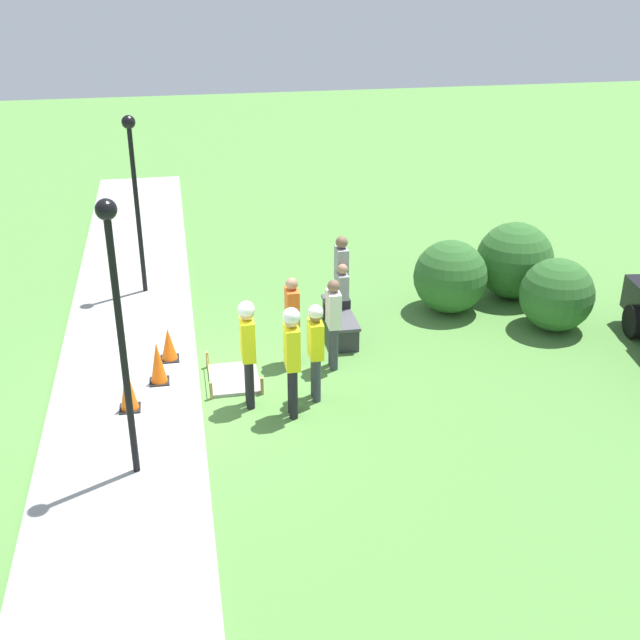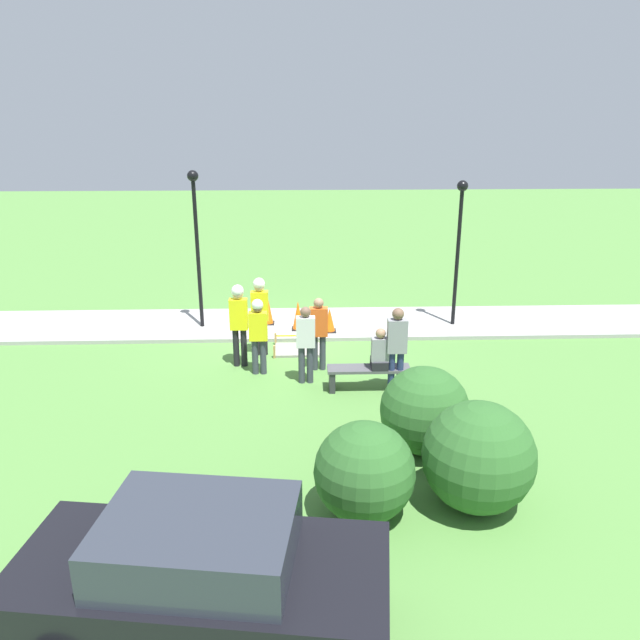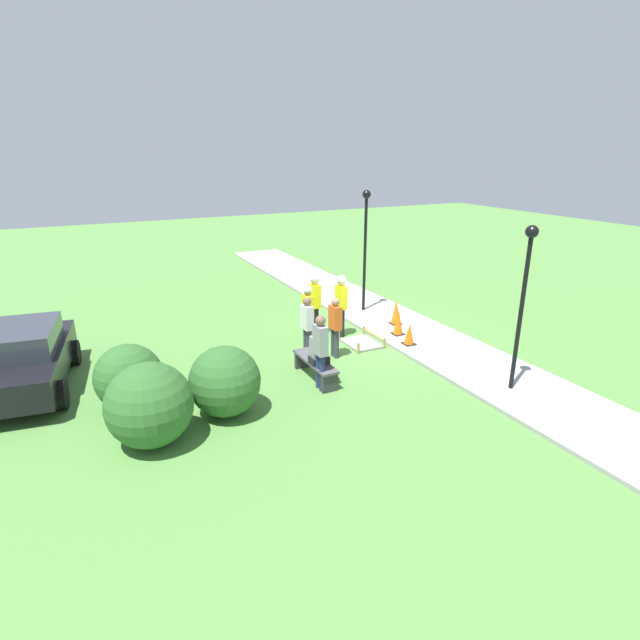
# 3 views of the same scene
# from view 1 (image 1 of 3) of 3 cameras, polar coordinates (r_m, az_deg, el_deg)

# --- Properties ---
(ground_plane) EXTENTS (60.00, 60.00, 0.00)m
(ground_plane) POSITION_cam_1_polar(r_m,az_deg,el_deg) (14.01, -8.49, -5.21)
(ground_plane) COLOR #51843D
(sidewalk) EXTENTS (28.00, 2.50, 0.10)m
(sidewalk) POSITION_cam_1_polar(r_m,az_deg,el_deg) (14.03, -13.62, -5.42)
(sidewalk) COLOR #9E9E99
(sidewalk) RESTS_ON ground_plane
(wet_concrete_patch) EXTENTS (1.18, 0.92, 0.32)m
(wet_concrete_patch) POSITION_cam_1_polar(r_m,az_deg,el_deg) (14.33, -6.13, -4.15)
(wet_concrete_patch) COLOR gray
(wet_concrete_patch) RESTS_ON ground_plane
(traffic_cone_near_patch) EXTENTS (0.34, 0.34, 0.63)m
(traffic_cone_near_patch) POSITION_cam_1_polar(r_m,az_deg,el_deg) (14.86, -10.71, -1.70)
(traffic_cone_near_patch) COLOR black
(traffic_cone_near_patch) RESTS_ON sidewalk
(traffic_cone_far_patch) EXTENTS (0.34, 0.34, 0.77)m
(traffic_cone_far_patch) POSITION_cam_1_polar(r_m,az_deg,el_deg) (14.11, -11.46, -2.99)
(traffic_cone_far_patch) COLOR black
(traffic_cone_far_patch) RESTS_ON sidewalk
(traffic_cone_sidewalk_edge) EXTENTS (0.34, 0.34, 0.81)m
(traffic_cone_sidewalk_edge) POSITION_cam_1_polar(r_m,az_deg,el_deg) (13.41, -13.51, -4.71)
(traffic_cone_sidewalk_edge) COLOR black
(traffic_cone_sidewalk_edge) RESTS_ON sidewalk
(park_bench) EXTENTS (1.73, 0.44, 0.51)m
(park_bench) POSITION_cam_1_polar(r_m,az_deg,el_deg) (15.76, 1.45, 0.17)
(park_bench) COLOR #2D2D33
(park_bench) RESTS_ON ground_plane
(person_seated_on_bench) EXTENTS (0.36, 0.44, 0.89)m
(person_seated_on_bench) POSITION_cam_1_polar(r_m,az_deg,el_deg) (15.76, 1.48, 2.16)
(person_seated_on_bench) COLOR black
(person_seated_on_bench) RESTS_ON park_bench
(worker_supervisor) EXTENTS (0.40, 0.25, 1.74)m
(worker_supervisor) POSITION_cam_1_polar(r_m,az_deg,el_deg) (13.24, -0.31, -1.73)
(worker_supervisor) COLOR #383D47
(worker_supervisor) RESTS_ON ground_plane
(worker_assistant) EXTENTS (0.40, 0.28, 1.91)m
(worker_assistant) POSITION_cam_1_polar(r_m,az_deg,el_deg) (13.03, -5.16, -1.68)
(worker_assistant) COLOR black
(worker_assistant) RESTS_ON ground_plane
(worker_trainee) EXTENTS (0.40, 0.28, 1.93)m
(worker_trainee) POSITION_cam_1_polar(r_m,az_deg,el_deg) (12.70, -2.00, -2.24)
(worker_trainee) COLOR black
(worker_trainee) RESTS_ON ground_plane
(bystander_in_orange_shirt) EXTENTS (0.40, 0.22, 1.69)m
(bystander_in_orange_shirt) POSITION_cam_1_polar(r_m,az_deg,el_deg) (14.42, -1.99, 0.31)
(bystander_in_orange_shirt) COLOR #383D47
(bystander_in_orange_shirt) RESTS_ON ground_plane
(bystander_in_gray_shirt) EXTENTS (0.40, 0.23, 1.72)m
(bystander_in_gray_shirt) POSITION_cam_1_polar(r_m,az_deg,el_deg) (14.26, 0.96, 0.09)
(bystander_in_gray_shirt) COLOR #383D47
(bystander_in_gray_shirt) RESTS_ON ground_plane
(bystander_in_white_shirt) EXTENTS (0.40, 0.24, 1.84)m
(bystander_in_white_shirt) POSITION_cam_1_polar(r_m,az_deg,el_deg) (15.99, 1.53, 3.30)
(bystander_in_white_shirt) COLOR navy
(bystander_in_white_shirt) RESTS_ON ground_plane
(lamppost_near) EXTENTS (0.28, 0.28, 4.08)m
(lamppost_near) POSITION_cam_1_polar(r_m,az_deg,el_deg) (10.83, -14.22, 1.13)
(lamppost_near) COLOR black
(lamppost_near) RESTS_ON sidewalk
(lamppost_far) EXTENTS (0.28, 0.28, 3.81)m
(lamppost_far) POSITION_cam_1_polar(r_m,az_deg,el_deg) (17.24, -13.07, 9.74)
(lamppost_far) COLOR black
(lamppost_far) RESTS_ON sidewalk
(shrub_rounded_near) EXTENTS (1.47, 1.47, 1.47)m
(shrub_rounded_near) POSITION_cam_1_polar(r_m,az_deg,el_deg) (16.51, 16.49, 1.73)
(shrub_rounded_near) COLOR #2D6028
(shrub_rounded_near) RESTS_ON ground_plane
(shrub_rounded_mid) EXTENTS (1.66, 1.66, 1.66)m
(shrub_rounded_mid) POSITION_cam_1_polar(r_m,az_deg,el_deg) (17.80, 13.67, 4.13)
(shrub_rounded_mid) COLOR #2D6028
(shrub_rounded_mid) RESTS_ON ground_plane
(shrub_rounded_far) EXTENTS (1.53, 1.53, 1.53)m
(shrub_rounded_far) POSITION_cam_1_polar(r_m,az_deg,el_deg) (16.83, 9.25, 3.06)
(shrub_rounded_far) COLOR #2D6028
(shrub_rounded_far) RESTS_ON ground_plane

